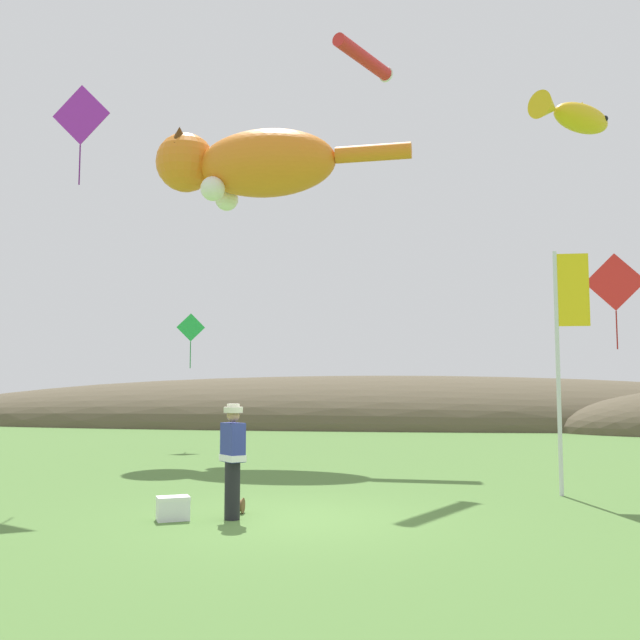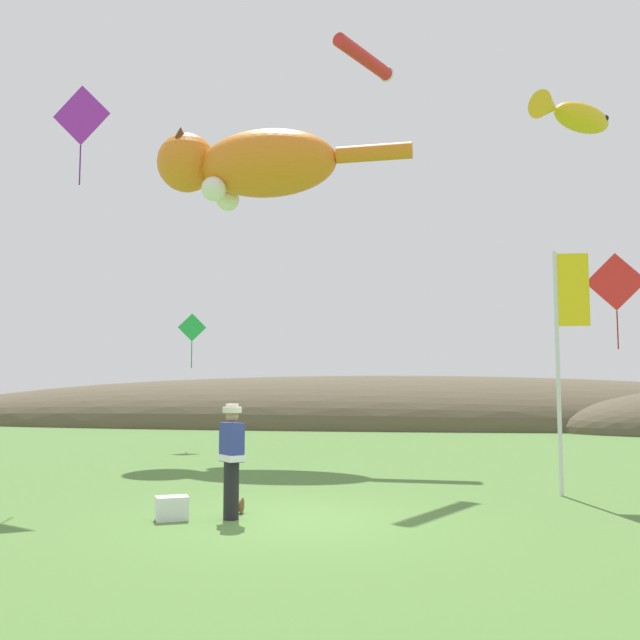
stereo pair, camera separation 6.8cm
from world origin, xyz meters
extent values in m
plane|color=#517A38|center=(0.00, 0.00, 0.00)|extent=(120.00, 120.00, 0.00)
ellipsoid|color=brown|center=(0.00, 26.62, 0.00)|extent=(53.86, 11.55, 5.14)
cylinder|color=black|center=(-0.81, -0.17, 0.44)|extent=(0.24, 0.24, 0.88)
cube|color=navy|center=(-0.81, -0.17, 1.18)|extent=(0.45, 0.46, 0.60)
cube|color=white|center=(-0.81, -0.17, 0.94)|extent=(0.48, 0.48, 0.10)
sphere|color=tan|center=(-0.81, -0.17, 1.59)|extent=(0.20, 0.20, 0.20)
cylinder|color=beige|center=(-0.81, -0.17, 1.68)|extent=(0.30, 0.30, 0.09)
cylinder|color=beige|center=(-0.81, -0.17, 1.74)|extent=(0.20, 0.20, 0.07)
cylinder|color=olive|center=(-0.84, 0.36, 0.12)|extent=(0.14, 0.19, 0.19)
cylinder|color=brown|center=(-0.90, 0.36, 0.12)|extent=(0.02, 0.25, 0.25)
cylinder|color=brown|center=(-0.77, 0.36, 0.12)|extent=(0.02, 0.25, 0.25)
cube|color=white|center=(-1.69, -0.34, 0.15)|extent=(0.57, 0.50, 0.30)
cube|color=white|center=(-1.69, -0.34, 0.33)|extent=(0.58, 0.51, 0.06)
cylinder|color=silver|center=(4.72, 2.98, 2.32)|extent=(0.08, 0.08, 4.64)
cube|color=yellow|center=(5.04, 2.98, 3.89)|extent=(0.60, 0.03, 1.40)
ellipsoid|color=orange|center=(-2.51, 10.19, 8.97)|extent=(4.56, 2.64, 2.09)
ellipsoid|color=white|center=(-2.72, 10.21, 8.60)|extent=(2.95, 1.49, 1.15)
sphere|color=orange|center=(-5.22, 10.40, 9.18)|extent=(1.88, 1.88, 1.88)
cone|color=#522A0A|center=(-5.26, 9.89, 9.87)|extent=(0.72, 0.72, 0.63)
cone|color=#522A0A|center=(-5.18, 10.92, 9.87)|extent=(0.72, 0.72, 0.63)
sphere|color=white|center=(-4.10, 9.68, 8.08)|extent=(0.75, 0.75, 0.75)
sphere|color=white|center=(-4.00, 10.94, 8.08)|extent=(0.75, 0.75, 0.75)
cylinder|color=orange|center=(0.82, 9.93, 9.08)|extent=(2.33, 0.68, 0.50)
ellipsoid|color=gold|center=(5.84, 5.33, 8.13)|extent=(1.77, 1.69, 0.63)
cone|color=gold|center=(4.97, 4.54, 8.13)|extent=(0.85, 0.85, 0.63)
cone|color=gold|center=(5.88, 5.36, 8.40)|extent=(0.41, 0.41, 0.29)
sphere|color=black|center=(6.42, 5.55, 8.19)|extent=(0.15, 0.15, 0.15)
cylinder|color=red|center=(0.75, 7.09, 10.73)|extent=(1.43, 2.36, 0.36)
torus|color=white|center=(1.30, 8.18, 10.73)|extent=(0.42, 0.25, 0.44)
cube|color=red|center=(6.69, 6.24, 4.48)|extent=(1.35, 0.19, 1.36)
cylinder|color=black|center=(6.69, 6.25, 4.48)|extent=(0.91, 0.14, 0.02)
cube|color=maroon|center=(6.69, 6.24, 3.35)|extent=(0.03, 0.01, 0.90)
cube|color=purple|center=(-5.24, 3.32, 8.02)|extent=(1.36, 0.05, 1.36)
cylinder|color=black|center=(-5.24, 3.34, 8.02)|extent=(0.92, 0.04, 0.02)
cube|color=#6B1A7C|center=(-5.24, 3.32, 6.89)|extent=(0.03, 0.01, 0.90)
cube|color=green|center=(-5.50, 12.08, 4.01)|extent=(0.90, 0.35, 0.95)
cylinder|color=black|center=(-5.50, 12.09, 4.01)|extent=(0.61, 0.24, 0.02)
cube|color=#1A7C35|center=(-5.50, 12.08, 3.09)|extent=(0.03, 0.02, 0.90)
camera|label=1|loc=(2.04, -11.09, 2.06)|focal=40.00mm
camera|label=2|loc=(2.10, -11.08, 2.06)|focal=40.00mm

